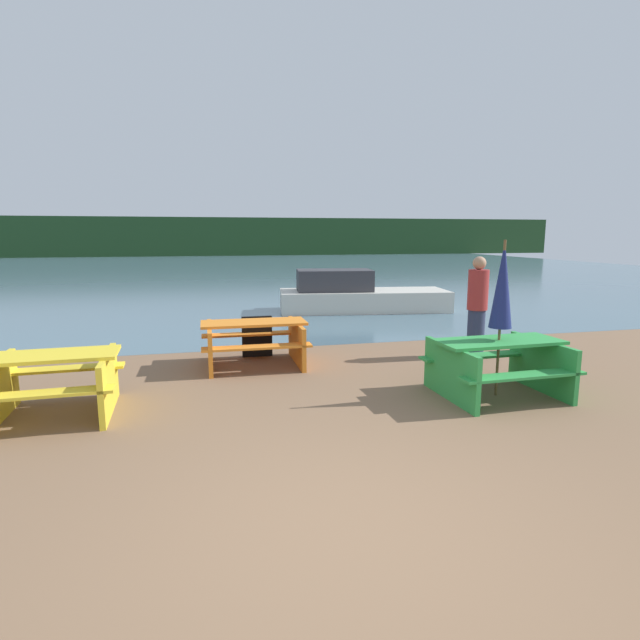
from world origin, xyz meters
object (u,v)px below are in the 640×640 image
Objects in this scene: person at (477,306)px; picnic_table_orange at (254,339)px; picnic_table_green at (498,362)px; boat at (357,296)px; signboard at (257,336)px; picnic_table_yellow at (54,379)px; umbrella_navy at (502,285)px.

picnic_table_orange is at bearing 176.62° from person.
picnic_table_green is at bearing -113.33° from person.
signboard is at bearing -117.63° from boat.
picnic_table_green is 5.81m from picnic_table_yellow.
picnic_table_orange is at bearing 142.43° from picnic_table_green.
picnic_table_green reaches higher than picnic_table_orange.
picnic_table_yellow reaches higher than signboard.
umbrella_navy is at bearing -45.10° from signboard.
picnic_table_green is 1.00× the size of picnic_table_orange.
picnic_table_yellow is at bearing -122.53° from boat.
umbrella_navy reaches higher than person.
picnic_table_yellow is 2.11× the size of signboard.
picnic_table_yellow is 0.31× the size of boat.
umbrella_navy reaches higher than signboard.
signboard is (0.12, 0.62, -0.09)m from picnic_table_orange.
picnic_table_yellow is 3.25m from picnic_table_orange.
picnic_table_yellow is at bearing 174.81° from picnic_table_green.
person reaches higher than picnic_table_yellow.
signboard is at bearing 79.44° from picnic_table_orange.
person reaches higher than signboard.
person is (6.72, 1.65, 0.46)m from picnic_table_yellow.
picnic_table_orange is 2.37× the size of signboard.
picnic_table_orange is (2.65, 1.89, -0.00)m from picnic_table_yellow.
picnic_table_green is 4.28m from signboard.
picnic_table_yellow reaches higher than picnic_table_orange.
signboard is (-3.02, 3.03, -0.10)m from picnic_table_green.
person is at bearing -77.97° from boat.
picnic_table_orange is (-3.14, 2.41, -0.01)m from picnic_table_green.
picnic_table_yellow is at bearing -137.83° from signboard.
picnic_table_yellow is 0.86× the size of person.
person is at bearing 66.67° from umbrella_navy.
picnic_table_yellow is 9.74m from boat.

